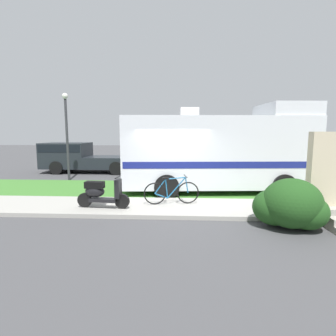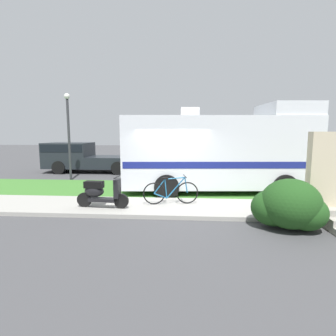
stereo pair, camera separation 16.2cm
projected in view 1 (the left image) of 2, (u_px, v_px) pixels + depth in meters
The scene contains 11 objects.
ground_plane at pixel (173, 200), 9.40m from camera, with size 80.00×80.00×0.00m, color #424244.
sidewalk at pixel (171, 208), 8.20m from camera, with size 24.00×2.00×0.12m.
grass_strip at pixel (174, 190), 10.88m from camera, with size 24.00×3.40×0.08m.
motorhome_rv at pixel (219, 151), 10.52m from camera, with size 7.39×3.10×3.48m.
scooter at pixel (101, 193), 7.91m from camera, with size 1.61×0.50×0.97m.
bicycle at pixel (172, 192), 8.34m from camera, with size 1.74×0.52×0.91m.
pickup_truck_near at pixel (81, 156), 15.85m from camera, with size 5.77×2.16×1.77m.
bush_by_porch at pixel (290, 206), 6.50m from camera, with size 1.74×1.30×1.23m.
bottle_green at pixel (333, 209), 7.52m from camera, with size 0.06×0.06×0.24m.
bottle_spare at pixel (299, 208), 7.61m from camera, with size 0.06×0.06×0.24m.
street_lamp_post at pixel (67, 128), 12.90m from camera, with size 0.28×0.28×4.26m.
Camera 1 is at (0.33, -9.16, 2.38)m, focal length 28.19 mm.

